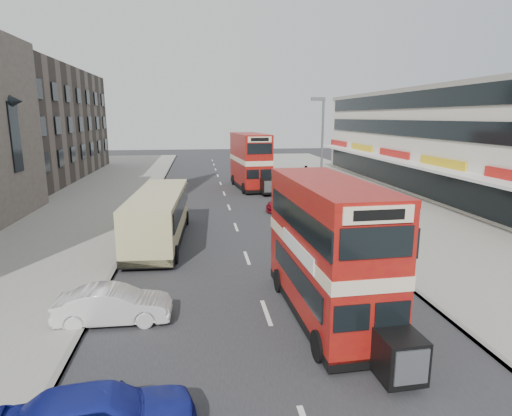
{
  "coord_description": "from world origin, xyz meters",
  "views": [
    {
      "loc": [
        -2.24,
        -11.72,
        6.79
      ],
      "look_at": [
        0.31,
        7.0,
        2.72
      ],
      "focal_mm": 29.8,
      "sensor_mm": 36.0,
      "label": 1
    }
  ],
  "objects_px": {
    "car_left_front": "(114,305)",
    "cyclist": "(297,202)",
    "bus_second": "(250,161)",
    "pedestrian_near": "(341,204)",
    "street_lamp": "(321,145)",
    "pedestrian_far": "(306,175)",
    "coach": "(159,215)",
    "car_right_c": "(267,177)",
    "car_right_b": "(298,197)",
    "bus_main": "(327,249)",
    "car_right_a": "(297,203)"
  },
  "relations": [
    {
      "from": "bus_main",
      "to": "car_right_c",
      "type": "relative_size",
      "value": 2.18
    },
    {
      "from": "car_right_a",
      "to": "pedestrian_near",
      "type": "xyz_separation_m",
      "value": [
        2.47,
        -2.51,
        0.39
      ]
    },
    {
      "from": "car_right_a",
      "to": "car_right_c",
      "type": "distance_m",
      "value": 14.01
    },
    {
      "from": "car_right_b",
      "to": "car_left_front",
      "type": "bearing_deg",
      "value": -22.64
    },
    {
      "from": "bus_main",
      "to": "car_right_a",
      "type": "relative_size",
      "value": 1.87
    },
    {
      "from": "cyclist",
      "to": "bus_main",
      "type": "bearing_deg",
      "value": -100.02
    },
    {
      "from": "bus_main",
      "to": "pedestrian_far",
      "type": "bearing_deg",
      "value": -105.22
    },
    {
      "from": "coach",
      "to": "pedestrian_near",
      "type": "bearing_deg",
      "value": 20.75
    },
    {
      "from": "bus_second",
      "to": "car_right_b",
      "type": "relative_size",
      "value": 2.2
    },
    {
      "from": "street_lamp",
      "to": "bus_main",
      "type": "distance_m",
      "value": 17.26
    },
    {
      "from": "car_right_c",
      "to": "pedestrian_far",
      "type": "height_order",
      "value": "pedestrian_far"
    },
    {
      "from": "cyclist",
      "to": "pedestrian_far",
      "type": "bearing_deg",
      "value": 72.23
    },
    {
      "from": "bus_second",
      "to": "pedestrian_near",
      "type": "height_order",
      "value": "bus_second"
    },
    {
      "from": "coach",
      "to": "pedestrian_far",
      "type": "distance_m",
      "value": 21.56
    },
    {
      "from": "cyclist",
      "to": "car_right_b",
      "type": "bearing_deg",
      "value": 74.23
    },
    {
      "from": "street_lamp",
      "to": "car_right_a",
      "type": "bearing_deg",
      "value": -172.06
    },
    {
      "from": "car_right_b",
      "to": "pedestrian_near",
      "type": "distance_m",
      "value": 5.5
    },
    {
      "from": "bus_second",
      "to": "car_left_front",
      "type": "xyz_separation_m",
      "value": [
        -7.9,
        -26.65,
        -2.04
      ]
    },
    {
      "from": "car_right_a",
      "to": "coach",
      "type": "bearing_deg",
      "value": -48.16
    },
    {
      "from": "street_lamp",
      "to": "pedestrian_far",
      "type": "relative_size",
      "value": 4.2
    },
    {
      "from": "street_lamp",
      "to": "cyclist",
      "type": "xyz_separation_m",
      "value": [
        -1.81,
        -0.42,
        -4.01
      ]
    },
    {
      "from": "car_left_front",
      "to": "pedestrian_near",
      "type": "xyz_separation_m",
      "value": [
        12.41,
        13.25,
        0.42
      ]
    },
    {
      "from": "car_right_b",
      "to": "cyclist",
      "type": "height_order",
      "value": "cyclist"
    },
    {
      "from": "pedestrian_near",
      "to": "cyclist",
      "type": "xyz_separation_m",
      "value": [
        -2.52,
        2.34,
        -0.26
      ]
    },
    {
      "from": "car_right_c",
      "to": "cyclist",
      "type": "height_order",
      "value": "cyclist"
    },
    {
      "from": "cyclist",
      "to": "street_lamp",
      "type": "bearing_deg",
      "value": 12.52
    },
    {
      "from": "car_left_front",
      "to": "pedestrian_far",
      "type": "bearing_deg",
      "value": -25.93
    },
    {
      "from": "bus_second",
      "to": "pedestrian_near",
      "type": "distance_m",
      "value": 14.23
    },
    {
      "from": "bus_second",
      "to": "car_left_front",
      "type": "distance_m",
      "value": 27.87
    },
    {
      "from": "coach",
      "to": "car_right_a",
      "type": "height_order",
      "value": "coach"
    },
    {
      "from": "coach",
      "to": "car_right_c",
      "type": "relative_size",
      "value": 2.57
    },
    {
      "from": "car_right_a",
      "to": "pedestrian_far",
      "type": "bearing_deg",
      "value": 170.06
    },
    {
      "from": "car_right_a",
      "to": "car_left_front",
      "type": "bearing_deg",
      "value": -24.83
    },
    {
      "from": "street_lamp",
      "to": "car_left_front",
      "type": "distance_m",
      "value": 20.26
    },
    {
      "from": "bus_second",
      "to": "cyclist",
      "type": "distance_m",
      "value": 11.4
    },
    {
      "from": "bus_second",
      "to": "pedestrian_far",
      "type": "distance_m",
      "value": 5.74
    },
    {
      "from": "bus_main",
      "to": "bus_second",
      "type": "xyz_separation_m",
      "value": [
        0.72,
        27.13,
        0.24
      ]
    },
    {
      "from": "pedestrian_near",
      "to": "pedestrian_far",
      "type": "xyz_separation_m",
      "value": [
        1.01,
        13.63,
        0.08
      ]
    },
    {
      "from": "street_lamp",
      "to": "car_right_b",
      "type": "distance_m",
      "value": 4.97
    },
    {
      "from": "car_left_front",
      "to": "cyclist",
      "type": "relative_size",
      "value": 1.66
    },
    {
      "from": "coach",
      "to": "pedestrian_near",
      "type": "xyz_separation_m",
      "value": [
        11.68,
        3.81,
        -0.49
      ]
    },
    {
      "from": "car_left_front",
      "to": "car_right_a",
      "type": "xyz_separation_m",
      "value": [
        9.94,
        15.75,
        0.03
      ]
    },
    {
      "from": "car_right_b",
      "to": "car_right_c",
      "type": "height_order",
      "value": "car_right_c"
    },
    {
      "from": "bus_main",
      "to": "car_right_c",
      "type": "xyz_separation_m",
      "value": [
        2.85,
        30.25,
        -1.76
      ]
    },
    {
      "from": "street_lamp",
      "to": "coach",
      "type": "bearing_deg",
      "value": -149.14
    },
    {
      "from": "street_lamp",
      "to": "bus_main",
      "type": "relative_size",
      "value": 0.97
    },
    {
      "from": "pedestrian_far",
      "to": "cyclist",
      "type": "relative_size",
      "value": 0.85
    },
    {
      "from": "coach",
      "to": "cyclist",
      "type": "height_order",
      "value": "coach"
    },
    {
      "from": "coach",
      "to": "cyclist",
      "type": "bearing_deg",
      "value": 36.55
    },
    {
      "from": "street_lamp",
      "to": "car_right_c",
      "type": "relative_size",
      "value": 2.11
    }
  ]
}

